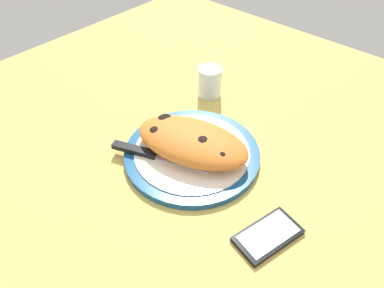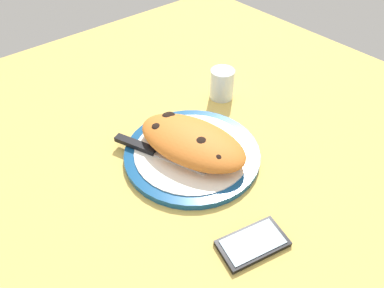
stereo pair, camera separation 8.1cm
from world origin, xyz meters
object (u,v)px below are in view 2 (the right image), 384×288
Objects in this scene: water_glass at (222,86)px; smartphone at (253,243)px; plate at (192,153)px; calzone at (192,139)px; fork at (204,135)px; knife at (146,149)px.

smartphone is at bearing 143.09° from water_glass.
plate is at bearing -14.98° from smartphone.
water_glass is at bearing -60.09° from calzone.
fork reaches higher than smartphone.
fork is 14.35cm from knife.
knife is at bearing 49.04° from plate.
plate is 6.10cm from fork.
calzone is at bearing -127.47° from knife.
water_glass is (12.85, -21.78, 2.78)cm from plate.
fork is (1.68, -5.20, -2.61)cm from calzone.
smartphone is (-32.01, -1.27, -1.79)cm from knife.
water_glass reaches higher than plate.
plate is 2.24× the size of smartphone.
calzone is at bearing 119.91° from water_glass.
water_glass is at bearing -59.47° from plate.
calzone is at bearing -34.91° from plate.
calzone is 6.05cm from fork.
calzone is 2.10× the size of smartphone.
knife is (6.40, 8.35, -2.31)cm from calzone.
water_glass reaches higher than knife.
plate is 2.02× the size of fork.
fork is at bearing -72.12° from calzone.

